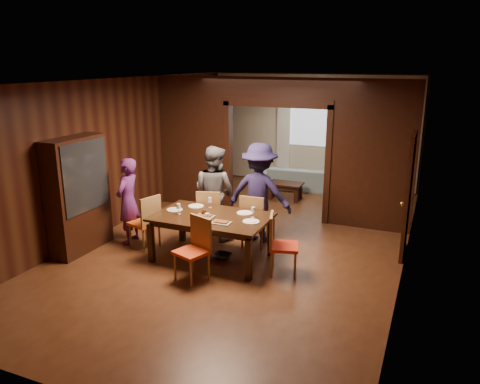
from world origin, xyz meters
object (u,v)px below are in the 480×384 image
at_px(chair_right, 284,244).
at_px(chair_far_r, 255,220).
at_px(sofa, 299,178).
at_px(hutch, 78,195).
at_px(person_purple, 128,201).
at_px(coffee_table, 285,191).
at_px(person_navy, 259,193).
at_px(chair_far_l, 210,214).
at_px(chair_near, 191,250).
at_px(person_grey, 214,192).
at_px(dining_table, 212,237).
at_px(chair_left, 144,221).

relative_size(chair_right, chair_far_r, 1.00).
distance_m(chair_right, chair_far_r, 1.22).
height_order(sofa, hutch, hutch).
bearing_deg(sofa, person_purple, 63.75).
bearing_deg(coffee_table, person_purple, -115.50).
height_order(coffee_table, hutch, hutch).
distance_m(person_purple, hutch, 0.87).
distance_m(sofa, coffee_table, 1.00).
relative_size(sofa, chair_right, 2.02).
relative_size(person_navy, chair_right, 1.88).
bearing_deg(sofa, chair_far_l, 77.20).
distance_m(chair_near, hutch, 2.43).
bearing_deg(person_navy, chair_far_r, 94.54).
xyz_separation_m(person_grey, person_navy, (0.83, 0.16, 0.04)).
bearing_deg(person_grey, chair_near, 116.95).
height_order(person_purple, sofa, person_purple).
xyz_separation_m(person_grey, chair_right, (1.69, -1.01, -0.39)).
distance_m(dining_table, chair_right, 1.29).
bearing_deg(chair_right, chair_far_l, 46.43).
relative_size(person_grey, hutch, 0.87).
bearing_deg(chair_left, dining_table, 106.73).
relative_size(dining_table, chair_near, 1.95).
distance_m(chair_far_l, hutch, 2.35).
relative_size(chair_near, hutch, 0.48).
distance_m(coffee_table, chair_far_l, 3.07).
relative_size(person_purple, person_grey, 0.90).
height_order(dining_table, chair_right, chair_right).
distance_m(dining_table, coffee_table, 3.82).
bearing_deg(chair_right, dining_table, 70.33).
xyz_separation_m(person_purple, chair_near, (1.78, -0.91, -0.30)).
bearing_deg(chair_far_l, chair_left, 25.48).
xyz_separation_m(person_purple, sofa, (1.83, 4.73, -0.50)).
height_order(person_grey, dining_table, person_grey).
distance_m(person_purple, chair_left, 0.50).
height_order(person_grey, chair_far_r, person_grey).
xyz_separation_m(dining_table, chair_near, (0.07, -0.83, 0.10)).
distance_m(chair_far_r, chair_near, 1.70).
bearing_deg(chair_far_l, coffee_table, -115.94).
xyz_separation_m(dining_table, chair_far_l, (-0.43, 0.80, 0.10)).
bearing_deg(person_purple, chair_near, 57.82).
bearing_deg(person_navy, hutch, 29.94).
bearing_deg(person_purple, chair_right, 81.92).
bearing_deg(dining_table, person_purple, 177.31).
xyz_separation_m(person_grey, sofa, (0.52, 3.88, -0.59)).
distance_m(person_grey, coffee_table, 3.00).
relative_size(chair_right, hutch, 0.48).
bearing_deg(sofa, chair_far_r, 89.74).
bearing_deg(chair_far_r, person_grey, -10.16).
height_order(chair_far_l, chair_near, same).
relative_size(chair_right, chair_near, 1.00).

